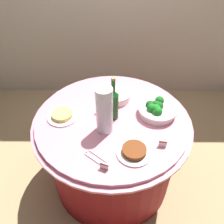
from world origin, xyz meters
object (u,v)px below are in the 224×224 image
wine_bottle (113,103)px  broccoli_bowl (157,109)px  label_placard_rear (99,110)px  food_plate_stir_fry (134,151)px  decorative_fruit_vase (104,113)px  plate_stack (117,96)px  food_plate_noodles (62,115)px  serving_tongs (96,158)px  label_placard_front (163,143)px  label_placard_mid (104,166)px

wine_bottle → broccoli_bowl: bearing=6.5°
broccoli_bowl → label_placard_rear: (-0.42, 0.01, -0.02)m
wine_bottle → food_plate_stir_fry: (0.13, -0.33, -0.11)m
food_plate_stir_fry → label_placard_rear: 0.44m
wine_bottle → decorative_fruit_vase: (-0.06, -0.12, 0.02)m
broccoli_bowl → plate_stack: broccoli_bowl is taller
wine_bottle → decorative_fruit_vase: decorative_fruit_vase is taller
broccoli_bowl → food_plate_noodles: broccoli_bowl is taller
serving_tongs → label_placard_rear: label_placard_rear is taller
label_placard_rear → broccoli_bowl: bearing=-1.1°
plate_stack → wine_bottle: (-0.03, -0.21, 0.10)m
label_placard_front → label_placard_mid: bearing=-154.7°
broccoli_bowl → wine_bottle: 0.33m
broccoli_bowl → decorative_fruit_vase: size_ratio=0.82×
food_plate_noodles → label_placard_mid: label_placard_mid is taller
label_placard_front → label_placard_mid: same height
plate_stack → broccoli_bowl: bearing=-31.4°
decorative_fruit_vase → label_placard_front: 0.41m
broccoli_bowl → label_placard_mid: 0.60m
decorative_fruit_vase → food_plate_stir_fry: bearing=-47.6°
broccoli_bowl → food_plate_noodles: size_ratio=1.27×
food_plate_stir_fry → serving_tongs: bearing=-170.1°
food_plate_noodles → label_placard_front: bearing=-22.0°
broccoli_bowl → wine_bottle: wine_bottle is taller
label_placard_front → broccoli_bowl: bearing=89.3°
label_placard_mid → label_placard_rear: same height
wine_bottle → food_plate_stir_fry: 0.37m
food_plate_stir_fry → label_placard_front: (0.18, 0.05, 0.01)m
broccoli_bowl → label_placard_rear: bearing=178.9°
food_plate_stir_fry → broccoli_bowl: bearing=62.8°
food_plate_noodles → label_placard_mid: bearing=-54.7°
wine_bottle → food_plate_stir_fry: wine_bottle is taller
wine_bottle → serving_tongs: size_ratio=2.20×
decorative_fruit_vase → serving_tongs: decorative_fruit_vase is taller
food_plate_stir_fry → label_placard_front: 0.19m
serving_tongs → decorative_fruit_vase: bearing=78.6°
plate_stack → label_placard_front: plate_stack is taller
label_placard_front → label_placard_rear: same height
wine_bottle → decorative_fruit_vase: 0.14m
food_plate_stir_fry → food_plate_noodles: bearing=146.4°
food_plate_noodles → plate_stack: bearing=28.1°
plate_stack → label_placard_rear: size_ratio=3.82×
decorative_fruit_vase → label_placard_rear: (-0.04, 0.17, -0.12)m
label_placard_front → label_placard_mid: 0.40m
food_plate_stir_fry → label_placard_mid: label_placard_mid is taller
label_placard_rear → plate_stack: bearing=52.7°
serving_tongs → food_plate_stir_fry: food_plate_stir_fry is taller
plate_stack → label_placard_rear: plate_stack is taller
plate_stack → wine_bottle: bearing=-97.2°
food_plate_noodles → label_placard_front: size_ratio=4.00×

